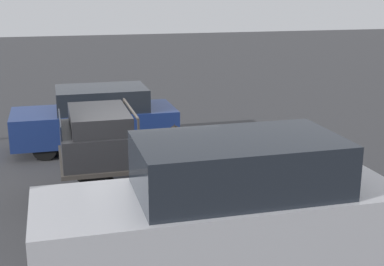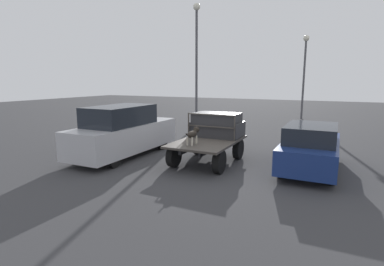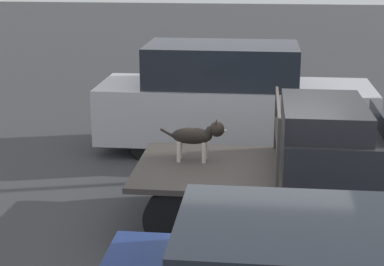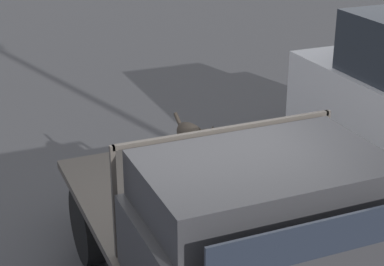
{
  "view_description": "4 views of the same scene",
  "coord_description": "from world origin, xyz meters",
  "px_view_note": "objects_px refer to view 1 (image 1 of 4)",
  "views": [
    {
      "loc": [
        1.78,
        10.46,
        4.18
      ],
      "look_at": [
        -0.95,
        0.21,
        1.3
      ],
      "focal_mm": 50.0,
      "sensor_mm": 36.0,
      "label": 1
    },
    {
      "loc": [
        -10.35,
        -4.41,
        3.15
      ],
      "look_at": [
        -0.95,
        0.21,
        1.3
      ],
      "focal_mm": 28.0,
      "sensor_mm": 36.0,
      "label": 2
    },
    {
      "loc": [
        0.04,
        -8.75,
        3.88
      ],
      "look_at": [
        -0.95,
        0.21,
        1.3
      ],
      "focal_mm": 60.0,
      "sensor_mm": 36.0,
      "label": 3
    },
    {
      "loc": [
        4.61,
        -2.13,
        3.84
      ],
      "look_at": [
        -0.95,
        0.21,
        1.3
      ],
      "focal_mm": 60.0,
      "sensor_mm": 36.0,
      "label": 4
    }
  ],
  "objects_px": {
    "parked_sedan": "(96,118)",
    "parked_pickup_far": "(225,211)",
    "dog": "(187,135)",
    "flatbed_truck": "(145,165)"
  },
  "relations": [
    {
      "from": "dog",
      "to": "parked_pickup_far",
      "type": "height_order",
      "value": "parked_pickup_far"
    },
    {
      "from": "dog",
      "to": "parked_sedan",
      "type": "distance_m",
      "value": 4.15
    },
    {
      "from": "dog",
      "to": "parked_sedan",
      "type": "xyz_separation_m",
      "value": [
        1.53,
        -3.84,
        -0.44
      ]
    },
    {
      "from": "dog",
      "to": "flatbed_truck",
      "type": "bearing_deg",
      "value": 3.23
    },
    {
      "from": "parked_sedan",
      "to": "parked_pickup_far",
      "type": "relative_size",
      "value": 0.8
    },
    {
      "from": "flatbed_truck",
      "to": "dog",
      "type": "height_order",
      "value": "dog"
    },
    {
      "from": "flatbed_truck",
      "to": "dog",
      "type": "bearing_deg",
      "value": 166.23
    },
    {
      "from": "dog",
      "to": "parked_sedan",
      "type": "relative_size",
      "value": 0.23
    },
    {
      "from": "parked_pickup_far",
      "to": "dog",
      "type": "bearing_deg",
      "value": -93.75
    },
    {
      "from": "flatbed_truck",
      "to": "parked_pickup_far",
      "type": "bearing_deg",
      "value": 98.52
    }
  ]
}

